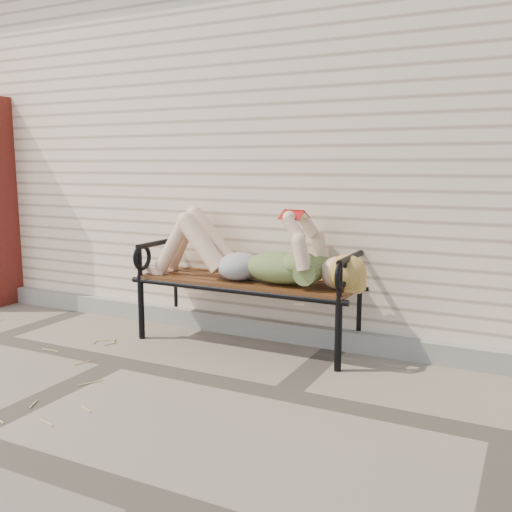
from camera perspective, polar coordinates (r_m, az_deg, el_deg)
The scene contains 5 objects.
ground at distance 4.16m, azimuth -13.49°, elevation -10.31°, with size 80.00×80.00×0.00m, color #796D5D.
house_wall at distance 6.51m, azimuth 3.44°, elevation 10.32°, with size 8.00×4.00×3.00m, color beige.
foundation_strip at distance 4.88m, azimuth -6.17°, elevation -6.25°, with size 8.00×0.10×0.15m, color gray.
garden_bench at distance 4.38m, azimuth -0.25°, elevation -0.01°, with size 1.84×0.73×1.19m.
reading_woman at distance 4.24m, azimuth -0.95°, elevation 0.23°, with size 1.74×0.39×0.55m.
Camera 1 is at (2.55, -2.98, 1.37)m, focal length 40.00 mm.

